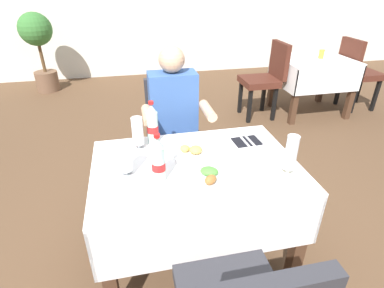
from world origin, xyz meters
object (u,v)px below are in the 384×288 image
Objects in this scene: plate_near_camera at (208,176)px; background_chair_right at (357,70)px; beer_glass_left at (124,159)px; cola_bottle_secondary at (152,125)px; napkin_cutlery_set at (247,141)px; potted_plant_corner at (38,43)px; chair_far_diner_seat at (174,132)px; background_chair_left at (266,76)px; cola_bottle_primary at (158,161)px; background_dining_table at (313,73)px; seated_diner_far at (175,120)px; beer_glass_right at (138,133)px; background_table_tumbler at (321,54)px; plate_far_diner at (192,150)px; beer_glass_middle at (291,155)px; main_dining_table at (195,188)px.

background_chair_right reaches higher than plate_near_camera.
cola_bottle_secondary reaches higher than beer_glass_left.
potted_plant_corner is (-2.02, 3.67, 0.02)m from napkin_cutlery_set.
background_chair_left is (1.42, 1.34, 0.00)m from chair_far_diner_seat.
background_dining_table is (2.31, 2.25, -0.31)m from cola_bottle_primary.
beer_glass_right is at bearing -124.22° from seated_diner_far.
background_chair_left is 8.82× the size of background_table_tumbler.
background_table_tumbler is at bearing 47.18° from plate_near_camera.
chair_far_diner_seat is 0.69m from beer_glass_right.
seated_diner_far is 2.04m from background_chair_left.
chair_far_diner_seat is 1.05× the size of background_dining_table.
beer_glass_left reaches higher than background_dining_table.
beer_glass_left is (-0.40, -0.16, 0.08)m from plate_far_diner.
beer_glass_left is at bearing -118.21° from seated_diner_far.
cola_bottle_primary reaches higher than beer_glass_right.
background_table_tumbler is at bearing 40.29° from beer_glass_left.
napkin_cutlery_set is (-0.09, 0.39, -0.11)m from beer_glass_middle.
background_chair_left reaches higher than beer_glass_right.
background_chair_right reaches higher than main_dining_table.
plate_near_camera reaches higher than background_dining_table.
chair_far_diner_seat is at bearing 76.27° from cola_bottle_primary.
beer_glass_middle reaches higher than plate_near_camera.
main_dining_table is at bearing -39.74° from beer_glass_right.
cola_bottle_secondary is 2.94m from background_dining_table.
beer_glass_right is at bearing -132.49° from background_chair_left.
cola_bottle_secondary is (0.01, 0.44, 0.00)m from cola_bottle_primary.
beer_glass_middle is 0.70m from cola_bottle_primary.
plate_near_camera is 0.50m from napkin_cutlery_set.
background_chair_right is (2.76, 1.45, -0.16)m from seated_diner_far.
plate_far_diner is 0.87× the size of cola_bottle_secondary.
background_table_tumbler is 4.17m from potted_plant_corner.
plate_near_camera is (0.03, -0.16, 0.19)m from main_dining_table.
napkin_cutlery_set is (0.78, 0.22, -0.10)m from beer_glass_left.
beer_glass_left is at bearing 162.86° from plate_near_camera.
cola_bottle_primary is 0.28× the size of background_chair_right.
plate_far_diner is 0.35m from beer_glass_right.
napkin_cutlery_set is at bearing -61.18° from potted_plant_corner.
beer_glass_middle is at bearing -22.37° from main_dining_table.
background_dining_table is at bearing 43.88° from plate_far_diner.
background_chair_left is (1.41, 2.00, -0.20)m from plate_far_diner.
beer_glass_middle reaches higher than background_dining_table.
cola_bottle_primary is (-0.69, 0.08, 0.01)m from beer_glass_middle.
cola_bottle_primary is 3.28m from background_table_tumbler.
potted_plant_corner is at bearing 117.44° from beer_glass_middle.
beer_glass_left is 0.88m from beer_glass_middle.
background_table_tumbler is (2.13, 2.30, 0.04)m from plate_near_camera.
plate_near_camera is 2.01× the size of background_table_tumbler.
background_dining_table is at bearing 48.76° from napkin_cutlery_set.
cola_bottle_secondary is at bearing -148.58° from background_chair_right.
beer_glass_left is at bearing -117.84° from cola_bottle_secondary.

